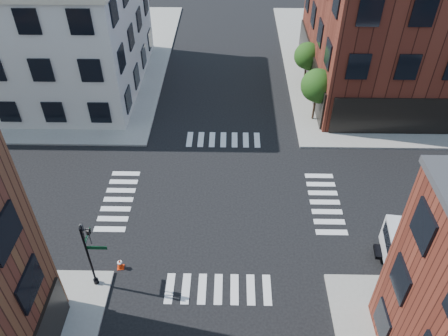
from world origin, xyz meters
TOP-DOWN VIEW (x-y plane):
  - ground at (0.00, 0.00)m, footprint 120.00×120.00m
  - sidewalk_ne at (21.00, 21.00)m, footprint 30.00×30.00m
  - sidewalk_nw at (-21.00, 21.00)m, footprint 30.00×30.00m
  - building_nw at (-19.00, 16.00)m, footprint 22.00×16.00m
  - tree_near at (7.56, 9.98)m, footprint 2.69×2.69m
  - tree_far at (7.56, 15.98)m, footprint 2.43×2.43m
  - signal_pole at (-6.72, -6.68)m, footprint 1.29×1.24m
  - traffic_cone at (-5.70, -5.63)m, footprint 0.43×0.43m

SIDE VIEW (x-z plane):
  - ground at x=0.00m, z-range 0.00..0.00m
  - sidewalk_ne at x=21.00m, z-range 0.00..0.15m
  - sidewalk_nw at x=-21.00m, z-range 0.00..0.15m
  - traffic_cone at x=-5.70m, z-range -0.01..0.70m
  - signal_pole at x=-6.72m, z-range 0.56..5.16m
  - tree_far at x=7.56m, z-range 0.84..4.91m
  - tree_near at x=7.56m, z-range 0.91..5.41m
  - building_nw at x=-19.00m, z-range 0.00..11.00m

